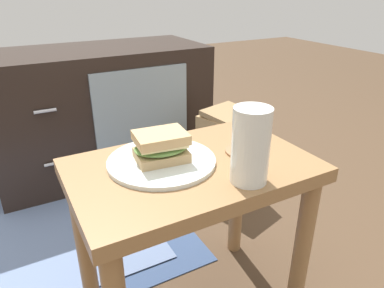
{
  "coord_description": "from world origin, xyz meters",
  "views": [
    {
      "loc": [
        -0.35,
        -0.64,
        0.84
      ],
      "look_at": [
        -0.0,
        0.0,
        0.51
      ],
      "focal_mm": 33.19,
      "sensor_mm": 36.0,
      "label": 1
    }
  ],
  "objects_px": {
    "paper_bag": "(226,153)",
    "plate": "(162,161)",
    "coaster": "(244,151)",
    "sandwich_front": "(161,146)",
    "beer_glass": "(251,147)",
    "tv_cabinet": "(102,111)"
  },
  "relations": [
    {
      "from": "paper_bag",
      "to": "beer_glass",
      "type": "bearing_deg",
      "value": -120.85
    },
    {
      "from": "plate",
      "to": "beer_glass",
      "type": "height_order",
      "value": "beer_glass"
    },
    {
      "from": "sandwich_front",
      "to": "coaster",
      "type": "xyz_separation_m",
      "value": [
        0.2,
        -0.04,
        -0.04
      ]
    },
    {
      "from": "beer_glass",
      "to": "coaster",
      "type": "distance_m",
      "value": 0.16
    },
    {
      "from": "coaster",
      "to": "paper_bag",
      "type": "height_order",
      "value": "coaster"
    },
    {
      "from": "plate",
      "to": "sandwich_front",
      "type": "xyz_separation_m",
      "value": [
        0.0,
        0.0,
        0.04
      ]
    },
    {
      "from": "sandwich_front",
      "to": "beer_glass",
      "type": "distance_m",
      "value": 0.21
    },
    {
      "from": "tv_cabinet",
      "to": "beer_glass",
      "type": "height_order",
      "value": "beer_glass"
    },
    {
      "from": "paper_bag",
      "to": "coaster",
      "type": "bearing_deg",
      "value": -120.33
    },
    {
      "from": "sandwich_front",
      "to": "beer_glass",
      "type": "bearing_deg",
      "value": -51.49
    },
    {
      "from": "tv_cabinet",
      "to": "beer_glass",
      "type": "relative_size",
      "value": 5.92
    },
    {
      "from": "coaster",
      "to": "paper_bag",
      "type": "distance_m",
      "value": 0.62
    },
    {
      "from": "coaster",
      "to": "paper_bag",
      "type": "relative_size",
      "value": 0.25
    },
    {
      "from": "plate",
      "to": "coaster",
      "type": "distance_m",
      "value": 0.21
    },
    {
      "from": "sandwich_front",
      "to": "coaster",
      "type": "relative_size",
      "value": 1.45
    },
    {
      "from": "paper_bag",
      "to": "tv_cabinet",
      "type": "bearing_deg",
      "value": 128.74
    },
    {
      "from": "beer_glass",
      "to": "coaster",
      "type": "xyz_separation_m",
      "value": [
        0.08,
        0.12,
        -0.08
      ]
    },
    {
      "from": "plate",
      "to": "paper_bag",
      "type": "relative_size",
      "value": 0.66
    },
    {
      "from": "coaster",
      "to": "plate",
      "type": "bearing_deg",
      "value": 167.51
    },
    {
      "from": "paper_bag",
      "to": "plate",
      "type": "bearing_deg",
      "value": -138.16
    },
    {
      "from": "tv_cabinet",
      "to": "paper_bag",
      "type": "bearing_deg",
      "value": -51.26
    },
    {
      "from": "beer_glass",
      "to": "sandwich_front",
      "type": "bearing_deg",
      "value": 128.51
    }
  ]
}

